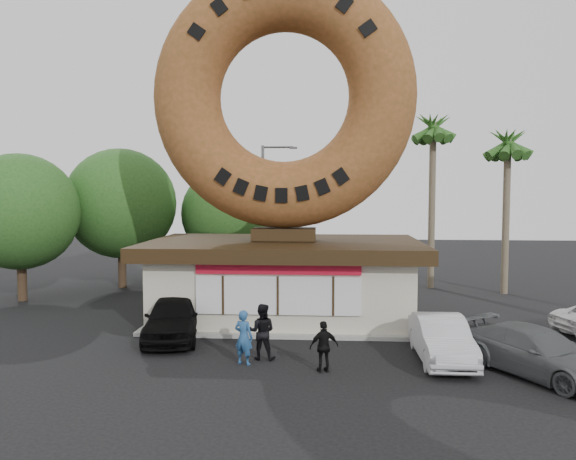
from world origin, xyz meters
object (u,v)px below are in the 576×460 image
(car_silver, at_px, (441,339))
(donut_shop, at_px, (284,277))
(street_lamp, at_px, (265,205))
(person_right, at_px, (324,347))
(car_black, at_px, (173,318))
(person_center, at_px, (262,332))
(giant_donut, at_px, (284,97))
(person_left, at_px, (244,337))
(car_grey, at_px, (537,352))

(car_silver, bearing_deg, donut_shop, 134.16)
(street_lamp, bearing_deg, person_right, -78.11)
(car_black, bearing_deg, person_center, -40.89)
(street_lamp, xyz_separation_m, person_right, (3.54, -16.81, -3.72))
(car_black, bearing_deg, person_right, -40.10)
(giant_donut, xyz_separation_m, person_left, (-0.79, -6.24, -8.31))
(person_center, bearing_deg, donut_shop, -87.79)
(car_silver, bearing_deg, person_center, -178.20)
(car_black, bearing_deg, donut_shop, 34.09)
(person_right, bearing_deg, car_black, -50.02)
(person_center, xyz_separation_m, car_grey, (8.11, -1.04, -0.20))
(giant_donut, height_order, street_lamp, giant_donut)
(car_silver, bearing_deg, person_right, -160.24)
(street_lamp, xyz_separation_m, car_black, (-1.90, -13.49, -3.70))
(street_lamp, height_order, person_right, street_lamp)
(car_grey, bearing_deg, person_center, 139.86)
(person_left, height_order, car_silver, person_left)
(donut_shop, distance_m, car_black, 5.21)
(person_center, height_order, car_black, person_center)
(donut_shop, bearing_deg, giant_donut, 90.00)
(donut_shop, distance_m, person_center, 5.74)
(car_grey, bearing_deg, car_black, 131.62)
(donut_shop, xyz_separation_m, car_silver, (5.36, -5.44, -1.07))
(person_left, xyz_separation_m, car_silver, (6.15, 0.79, -0.15))
(donut_shop, height_order, car_silver, donut_shop)
(donut_shop, height_order, person_right, donut_shop)
(donut_shop, xyz_separation_m, person_right, (1.68, -6.79, -1.01))
(person_left, bearing_deg, donut_shop, -75.05)
(giant_donut, relative_size, car_black, 2.34)
(car_black, distance_m, car_grey, 12.02)
(giant_donut, bearing_deg, person_center, -92.86)
(street_lamp, relative_size, person_left, 4.74)
(street_lamp, xyz_separation_m, car_grey, (9.68, -16.72, -3.80))
(street_lamp, height_order, car_silver, street_lamp)
(person_center, distance_m, car_black, 4.10)
(person_left, relative_size, car_black, 0.37)
(person_left, bearing_deg, giant_donut, -75.03)
(giant_donut, xyz_separation_m, car_grey, (7.83, -6.72, -8.47))
(car_black, bearing_deg, person_left, -51.51)
(car_grey, bearing_deg, person_right, 148.04)
(donut_shop, bearing_deg, person_center, -92.87)
(donut_shop, bearing_deg, car_black, -137.18)
(donut_shop, relative_size, person_center, 6.31)
(person_center, bearing_deg, giant_donut, -87.78)
(person_right, height_order, car_grey, person_right)
(person_center, xyz_separation_m, car_black, (-3.47, 2.18, -0.11))
(street_lamp, bearing_deg, car_black, -98.01)
(giant_donut, distance_m, street_lamp, 11.19)
(car_black, xyz_separation_m, car_silver, (9.12, -1.96, -0.08))
(street_lamp, bearing_deg, car_silver, -64.97)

